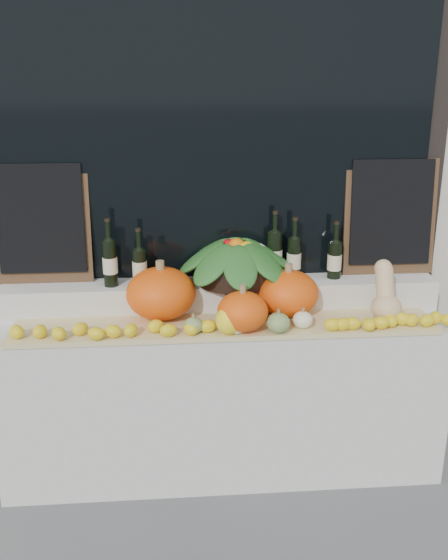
# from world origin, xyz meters

# --- Properties ---
(storefront_facade) EXTENTS (7.00, 0.94, 4.50)m
(storefront_facade) POSITION_xyz_m (0.00, 2.25, 2.25)
(storefront_facade) COLOR beige
(storefront_facade) RESTS_ON ground
(display_sill) EXTENTS (2.30, 0.55, 0.88)m
(display_sill) POSITION_xyz_m (0.00, 1.52, 0.44)
(display_sill) COLOR silver
(display_sill) RESTS_ON ground
(rear_tier) EXTENTS (2.30, 0.25, 0.16)m
(rear_tier) POSITION_xyz_m (0.00, 1.68, 0.96)
(rear_tier) COLOR silver
(rear_tier) RESTS_ON display_sill
(straw_bedding) EXTENTS (2.10, 0.32, 0.02)m
(straw_bedding) POSITION_xyz_m (0.00, 1.40, 0.89)
(straw_bedding) COLOR tan
(straw_bedding) RESTS_ON display_sill
(pumpkin_left) EXTENTS (0.47, 0.47, 0.26)m
(pumpkin_left) POSITION_xyz_m (-0.31, 1.51, 1.04)
(pumpkin_left) COLOR #FF590D
(pumpkin_left) RESTS_ON straw_bedding
(pumpkin_right) EXTENTS (0.38, 0.38, 0.24)m
(pumpkin_right) POSITION_xyz_m (0.33, 1.50, 1.02)
(pumpkin_right) COLOR #FF590D
(pumpkin_right) RESTS_ON straw_bedding
(pumpkin_center) EXTENTS (0.26, 0.26, 0.19)m
(pumpkin_center) POSITION_xyz_m (0.08, 1.32, 1.00)
(pumpkin_center) COLOR #FF590D
(pumpkin_center) RESTS_ON straw_bedding
(butternut_squash) EXTENTS (0.15, 0.21, 0.29)m
(butternut_squash) POSITION_xyz_m (0.81, 1.40, 1.03)
(butternut_squash) COLOR #E5BC87
(butternut_squash) RESTS_ON straw_bedding
(decorative_gourds) EXTENTS (0.63, 0.16, 0.16)m
(decorative_gourds) POSITION_xyz_m (0.10, 1.29, 0.96)
(decorative_gourds) COLOR #285F1C
(decorative_gourds) RESTS_ON straw_bedding
(lemon_heap) EXTENTS (2.20, 0.16, 0.06)m
(lemon_heap) POSITION_xyz_m (0.00, 1.29, 0.94)
(lemon_heap) COLOR yellow
(lemon_heap) RESTS_ON straw_bedding
(produce_bowl) EXTENTS (0.66, 0.66, 0.24)m
(produce_bowl) POSITION_xyz_m (0.08, 1.66, 1.16)
(produce_bowl) COLOR black
(produce_bowl) RESTS_ON rear_tier
(wine_bottle_far_left) EXTENTS (0.08, 0.08, 0.36)m
(wine_bottle_far_left) POSITION_xyz_m (-0.57, 1.64, 1.17)
(wine_bottle_far_left) COLOR black
(wine_bottle_far_left) RESTS_ON rear_tier
(wine_bottle_near_left) EXTENTS (0.08, 0.08, 0.30)m
(wine_bottle_near_left) POSITION_xyz_m (-0.42, 1.66, 1.14)
(wine_bottle_near_left) COLOR black
(wine_bottle_near_left) RESTS_ON rear_tier
(wine_bottle_tall) EXTENTS (0.08, 0.08, 0.37)m
(wine_bottle_tall) POSITION_xyz_m (0.29, 1.69, 1.17)
(wine_bottle_tall) COLOR black
(wine_bottle_tall) RESTS_ON rear_tier
(wine_bottle_near_right) EXTENTS (0.08, 0.08, 0.34)m
(wine_bottle_near_right) POSITION_xyz_m (0.39, 1.68, 1.16)
(wine_bottle_near_right) COLOR black
(wine_bottle_near_right) RESTS_ON rear_tier
(wine_bottle_far_right) EXTENTS (0.08, 0.08, 0.31)m
(wine_bottle_far_right) POSITION_xyz_m (0.61, 1.67, 1.14)
(wine_bottle_far_right) COLOR black
(wine_bottle_far_right) RESTS_ON rear_tier
(chalkboard_left) EXTENTS (0.50, 0.09, 0.62)m
(chalkboard_left) POSITION_xyz_m (-0.92, 1.74, 1.36)
(chalkboard_left) COLOR #4C331E
(chalkboard_left) RESTS_ON rear_tier
(chalkboard_right) EXTENTS (0.50, 0.09, 0.62)m
(chalkboard_right) POSITION_xyz_m (0.92, 1.74, 1.36)
(chalkboard_right) COLOR #4C331E
(chalkboard_right) RESTS_ON rear_tier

